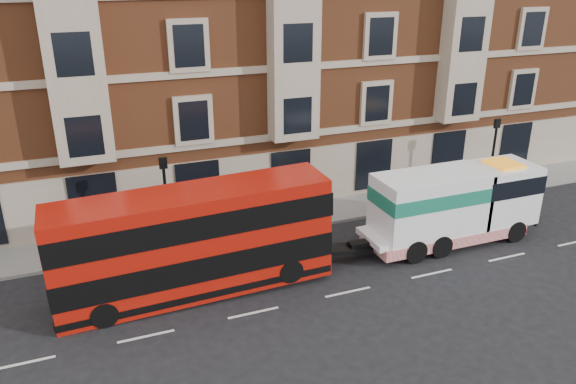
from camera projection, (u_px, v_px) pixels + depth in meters
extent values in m
plane|color=black|center=(348.00, 292.00, 22.57)|extent=(120.00, 120.00, 0.00)
cube|color=slate|center=(282.00, 218.00, 29.02)|extent=(90.00, 3.00, 0.15)
cube|color=brown|center=(244.00, 25.00, 32.31)|extent=(45.00, 12.00, 18.00)
cylinder|color=black|center=(167.00, 207.00, 25.10)|extent=(0.14, 0.14, 4.00)
cube|color=black|center=(163.00, 163.00, 24.31)|extent=(0.35, 0.15, 0.50)
cylinder|color=black|center=(492.00, 160.00, 31.15)|extent=(0.14, 0.14, 4.00)
cube|color=black|center=(497.00, 124.00, 30.36)|extent=(0.35, 0.15, 0.50)
cube|color=#B01409|center=(194.00, 242.00, 21.77)|extent=(10.69, 2.39, 4.20)
cube|color=black|center=(195.00, 256.00, 22.01)|extent=(10.73, 2.45, 1.00)
cube|color=black|center=(192.00, 216.00, 21.36)|extent=(10.73, 2.45, 0.95)
cylinder|color=black|center=(104.00, 314.00, 20.28)|extent=(0.99, 0.31, 0.99)
cylinder|color=black|center=(100.00, 285.00, 22.14)|extent=(0.99, 0.31, 0.99)
cylinder|color=black|center=(291.00, 271.00, 22.61)|extent=(0.99, 0.31, 0.99)
cylinder|color=black|center=(273.00, 247.00, 24.47)|extent=(0.99, 0.31, 0.99)
cube|color=white|center=(448.00, 225.00, 26.31)|extent=(8.59, 2.20, 0.29)
cube|color=white|center=(499.00, 192.00, 26.77)|extent=(3.05, 2.39, 2.77)
cube|color=white|center=(430.00, 203.00, 25.44)|extent=(5.16, 2.39, 2.77)
cube|color=#197257|center=(431.00, 193.00, 25.26)|extent=(5.20, 2.43, 0.67)
cube|color=red|center=(444.00, 232.00, 26.37)|extent=(7.64, 2.45, 0.53)
cylinder|color=black|center=(515.00, 231.00, 26.55)|extent=(1.05, 0.33, 1.05)
cylinder|color=black|center=(485.00, 214.00, 28.41)|extent=(1.05, 0.33, 1.05)
cylinder|color=black|center=(441.00, 246.00, 25.14)|extent=(1.05, 0.38, 1.05)
cylinder|color=black|center=(414.00, 227.00, 27.00)|extent=(1.05, 0.38, 1.05)
cylinder|color=black|center=(415.00, 251.00, 24.69)|extent=(1.05, 0.38, 1.05)
cylinder|color=black|center=(390.00, 231.00, 26.55)|extent=(1.05, 0.38, 1.05)
imported|color=#171C2F|center=(108.00, 227.00, 25.99)|extent=(0.70, 0.69, 1.63)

